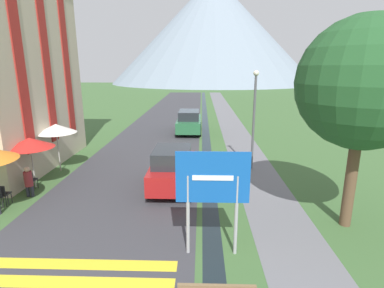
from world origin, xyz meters
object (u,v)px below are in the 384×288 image
(parked_car_near, at_px, (173,168))
(cafe_chair_middle, at_px, (30,179))
(cafe_chair_near_right, at_px, (2,193))
(cafe_umbrella_middle_red, at_px, (30,143))
(person_seated_near, at_px, (28,180))
(streetlamp, at_px, (254,112))
(road_sign, at_px, (213,187))
(cafe_umbrella_rear_white, at_px, (56,129))
(tree_by_path, at_px, (364,84))
(parked_car_far, at_px, (189,122))

(parked_car_near, relative_size, cafe_chair_middle, 4.48)
(cafe_chair_near_right, distance_m, cafe_umbrella_middle_red, 2.39)
(cafe_umbrella_middle_red, bearing_deg, parked_car_near, 1.78)
(person_seated_near, bearing_deg, streetlamp, 21.39)
(road_sign, bearing_deg, streetlamp, 72.65)
(road_sign, xyz_separation_m, person_seated_near, (-7.35, 3.66, -1.33))
(road_sign, distance_m, cafe_umbrella_rear_white, 10.17)
(cafe_umbrella_rear_white, distance_m, streetlamp, 9.93)
(cafe_umbrella_middle_red, xyz_separation_m, tree_by_path, (12.23, -2.85, 2.65))
(parked_car_far, xyz_separation_m, cafe_umbrella_middle_red, (-6.34, -11.63, 1.13))
(cafe_chair_middle, relative_size, streetlamp, 0.17)
(tree_by_path, bearing_deg, person_seated_near, 170.95)
(cafe_chair_middle, bearing_deg, streetlamp, -3.22)
(parked_car_far, xyz_separation_m, person_seated_near, (-6.04, -12.58, -0.20))
(parked_car_near, xyz_separation_m, cafe_chair_middle, (-6.11, -0.52, -0.40))
(road_sign, distance_m, parked_car_near, 5.17)
(cafe_chair_near_right, xyz_separation_m, streetlamp, (10.24, 4.67, 2.48))
(cafe_chair_near_right, xyz_separation_m, cafe_umbrella_middle_red, (0.26, 1.82, 1.53))
(cafe_umbrella_rear_white, bearing_deg, road_sign, -42.06)
(cafe_chair_near_right, height_order, person_seated_near, person_seated_near)
(parked_car_near, xyz_separation_m, cafe_chair_near_right, (-6.35, -2.01, -0.40))
(parked_car_far, height_order, cafe_umbrella_middle_red, cafe_umbrella_middle_red)
(cafe_umbrella_middle_red, height_order, person_seated_near, cafe_umbrella_middle_red)
(cafe_umbrella_middle_red, height_order, cafe_umbrella_rear_white, cafe_umbrella_rear_white)
(cafe_umbrella_middle_red, height_order, tree_by_path, tree_by_path)
(parked_car_near, xyz_separation_m, tree_by_path, (6.13, -3.04, 3.78))
(parked_car_far, relative_size, cafe_umbrella_rear_white, 1.87)
(cafe_umbrella_middle_red, relative_size, cafe_umbrella_rear_white, 0.93)
(cafe_umbrella_middle_red, xyz_separation_m, streetlamp, (9.98, 2.85, 0.96))
(cafe_umbrella_middle_red, distance_m, streetlamp, 10.42)
(parked_car_far, relative_size, cafe_chair_near_right, 5.37)
(parked_car_far, distance_m, cafe_umbrella_rear_white, 11.37)
(tree_by_path, bearing_deg, cafe_umbrella_middle_red, 166.89)
(cafe_umbrella_rear_white, relative_size, person_seated_near, 1.90)
(road_sign, relative_size, parked_car_near, 0.80)
(person_seated_near, relative_size, streetlamp, 0.26)
(cafe_umbrella_middle_red, distance_m, person_seated_near, 1.66)
(cafe_chair_near_right, distance_m, cafe_umbrella_rear_white, 4.39)
(cafe_chair_middle, height_order, cafe_umbrella_middle_red, cafe_umbrella_middle_red)
(cafe_umbrella_middle_red, distance_m, cafe_umbrella_rear_white, 2.22)
(parked_car_near, height_order, cafe_chair_near_right, parked_car_near)
(parked_car_far, relative_size, cafe_chair_middle, 5.37)
(parked_car_far, xyz_separation_m, cafe_chair_near_right, (-6.60, -13.45, -0.40))
(streetlamp, bearing_deg, cafe_umbrella_rear_white, -176.31)
(person_seated_near, distance_m, streetlamp, 10.65)
(cafe_chair_middle, height_order, cafe_umbrella_rear_white, cafe_umbrella_rear_white)
(cafe_umbrella_rear_white, relative_size, tree_by_path, 0.36)
(parked_car_near, height_order, cafe_chair_middle, parked_car_near)
(parked_car_far, height_order, streetlamp, streetlamp)
(person_seated_near, bearing_deg, cafe_chair_middle, 116.94)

